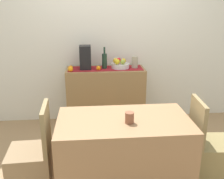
# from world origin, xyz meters

# --- Properties ---
(ground_plane) EXTENTS (6.40, 6.40, 0.02)m
(ground_plane) POSITION_xyz_m (0.00, 0.00, -0.01)
(ground_plane) COLOR #997855
(ground_plane) RESTS_ON ground
(room_wall_rear) EXTENTS (6.40, 0.06, 2.70)m
(room_wall_rear) POSITION_xyz_m (0.00, 1.18, 1.35)
(room_wall_rear) COLOR silver
(room_wall_rear) RESTS_ON ground
(sideboard_console) EXTENTS (1.14, 0.42, 0.87)m
(sideboard_console) POSITION_xyz_m (-0.07, 0.92, 0.44)
(sideboard_console) COLOR olive
(sideboard_console) RESTS_ON ground
(table_runner) EXTENTS (1.07, 0.32, 0.01)m
(table_runner) POSITION_xyz_m (-0.07, 0.92, 0.88)
(table_runner) COLOR maroon
(table_runner) RESTS_ON sideboard_console
(fruit_bowl) EXTENTS (0.26, 0.26, 0.07)m
(fruit_bowl) POSITION_xyz_m (0.14, 0.92, 0.92)
(fruit_bowl) COLOR silver
(fruit_bowl) RESTS_ON table_runner
(apple_right) EXTENTS (0.07, 0.07, 0.07)m
(apple_right) POSITION_xyz_m (0.17, 0.87, 0.98)
(apple_right) COLOR #8FA13C
(apple_right) RESTS_ON fruit_bowl
(apple_rear) EXTENTS (0.07, 0.07, 0.07)m
(apple_rear) POSITION_xyz_m (0.19, 0.94, 0.98)
(apple_rear) COLOR gold
(apple_rear) RESTS_ON fruit_bowl
(apple_center) EXTENTS (0.08, 0.08, 0.08)m
(apple_center) POSITION_xyz_m (0.09, 0.86, 0.99)
(apple_center) COLOR gold
(apple_center) RESTS_ON fruit_bowl
(apple_left) EXTENTS (0.06, 0.06, 0.06)m
(apple_left) POSITION_xyz_m (0.13, 1.00, 0.98)
(apple_left) COLOR red
(apple_left) RESTS_ON fruit_bowl
(apple_front) EXTENTS (0.07, 0.07, 0.07)m
(apple_front) POSITION_xyz_m (0.08, 0.94, 0.99)
(apple_front) COLOR gold
(apple_front) RESTS_ON fruit_bowl
(wine_bottle) EXTENTS (0.07, 0.07, 0.31)m
(wine_bottle) POSITION_xyz_m (-0.09, 0.92, 0.99)
(wine_bottle) COLOR #1C3224
(wine_bottle) RESTS_ON sideboard_console
(coffee_maker) EXTENTS (0.16, 0.18, 0.34)m
(coffee_maker) POSITION_xyz_m (-0.36, 0.92, 1.04)
(coffee_maker) COLOR black
(coffee_maker) RESTS_ON sideboard_console
(ceramic_vase) EXTENTS (0.09, 0.09, 0.17)m
(ceramic_vase) POSITION_xyz_m (0.36, 0.92, 0.96)
(ceramic_vase) COLOR #9E9983
(ceramic_vase) RESTS_ON sideboard_console
(orange_loose_mid) EXTENTS (0.07, 0.07, 0.07)m
(orange_loose_mid) POSITION_xyz_m (-0.57, 0.88, 0.91)
(orange_loose_mid) COLOR orange
(orange_loose_mid) RESTS_ON sideboard_console
(orange_loose_far) EXTENTS (0.06, 0.06, 0.06)m
(orange_loose_far) POSITION_xyz_m (-0.18, 0.83, 0.91)
(orange_loose_far) COLOR orange
(orange_loose_far) RESTS_ON sideboard_console
(orange_loose_near_bowl) EXTENTS (0.07, 0.07, 0.07)m
(orange_loose_near_bowl) POSITION_xyz_m (-0.57, 0.79, 0.91)
(orange_loose_near_bowl) COLOR orange
(orange_loose_near_bowl) RESTS_ON sideboard_console
(dining_table) EXTENTS (1.27, 0.72, 0.74)m
(dining_table) POSITION_xyz_m (0.01, -0.52, 0.37)
(dining_table) COLOR #966E4B
(dining_table) RESTS_ON ground
(coffee_cup) EXTENTS (0.08, 0.08, 0.10)m
(coffee_cup) POSITION_xyz_m (0.05, -0.60, 0.79)
(coffee_cup) COLOR brown
(coffee_cup) RESTS_ON dining_table
(chair_near_window) EXTENTS (0.42, 0.42, 0.90)m
(chair_near_window) POSITION_xyz_m (-0.89, -0.52, 0.27)
(chair_near_window) COLOR #876C4C
(chair_near_window) RESTS_ON ground
(chair_by_corner) EXTENTS (0.43, 0.43, 0.90)m
(chair_by_corner) POSITION_xyz_m (0.91, -0.52, 0.27)
(chair_by_corner) COLOR olive
(chair_by_corner) RESTS_ON ground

